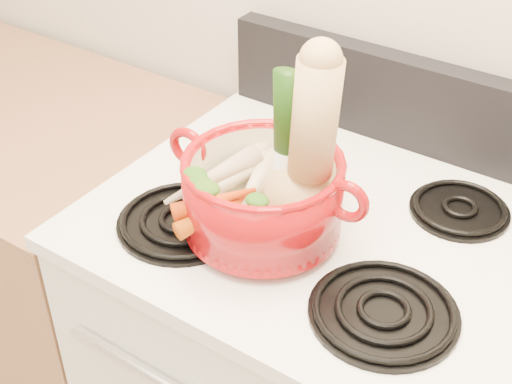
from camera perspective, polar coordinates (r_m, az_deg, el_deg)
The scene contains 21 objects.
cooktop at distance 1.26m, azimuth 5.50°, elevation -2.41°, with size 0.78×0.67×0.03m, color white.
control_backsplash at distance 1.43m, azimuth 11.75°, elevation 7.13°, with size 0.76×0.05×0.18m, color black.
burner_front_left at distance 1.22m, azimuth -5.94°, elevation -2.27°, with size 0.22×0.22×0.02m, color black.
burner_front_right at distance 1.07m, azimuth 10.19°, elevation -9.31°, with size 0.22×0.22×0.02m, color black.
burner_back_left at distance 1.42m, azimuth 1.70°, elevation 3.92°, with size 0.17×0.17×0.02m, color black.
burner_back_right at distance 1.29m, azimuth 15.98°, elevation -1.25°, with size 0.17×0.17×0.02m, color black.
dutch_oven at distance 1.15m, azimuth 0.56°, elevation -0.21°, with size 0.26×0.26×0.13m, color #9B0A0D.
pot_handle_left at distance 1.20m, azimuth -5.48°, elevation 3.63°, with size 0.07×0.07×0.02m, color #9B0A0D.
pot_handle_right at distance 1.07m, azimuth 7.30°, elevation -0.73°, with size 0.07×0.07×0.02m, color #9B0A0D.
squash at distance 1.08m, azimuth 3.81°, elevation 3.87°, with size 0.12×0.12×0.29m, color tan, non-canonical shape.
leek at distance 1.10m, azimuth 2.45°, elevation 3.92°, with size 0.04×0.04×0.27m, color silver.
ginger at distance 1.21m, azimuth 3.73°, elevation 0.61°, with size 0.08×0.06×0.05m, color #D0B380.
parsnip_0 at distance 1.19m, azimuth -0.15°, elevation 0.33°, with size 0.05×0.05×0.25m, color beige.
parsnip_1 at distance 1.20m, azimuth -2.74°, elevation 0.74°, with size 0.04×0.04×0.19m, color beige.
parsnip_2 at distance 1.19m, azimuth -0.16°, elevation 0.66°, with size 0.04×0.04×0.18m, color beige.
parsnip_3 at distance 1.19m, azimuth -3.54°, elevation 1.32°, with size 0.04×0.04×0.19m, color beige.
parsnip_4 at distance 1.22m, azimuth -0.99°, elevation 2.54°, with size 0.04×0.04×0.20m, color beige.
carrot_0 at distance 1.16m, azimuth -1.65°, elevation -1.08°, with size 0.03×0.03×0.17m, color #DA480A.
carrot_1 at distance 1.14m, azimuth -3.29°, elevation -1.76°, with size 0.03×0.03×0.14m, color #C75D09.
carrot_2 at distance 1.13m, azimuth 1.76°, elevation -1.46°, with size 0.03×0.03×0.15m, color #BE3309.
carrot_3 at distance 1.14m, azimuth -3.32°, elevation -0.83°, with size 0.03×0.03×0.14m, color #DE420B.
Camera 1 is at (0.45, 0.52, 1.71)m, focal length 50.00 mm.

